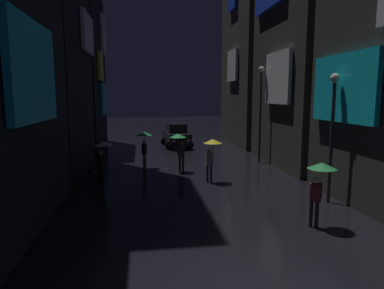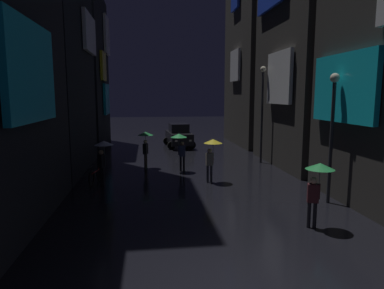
# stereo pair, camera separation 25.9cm
# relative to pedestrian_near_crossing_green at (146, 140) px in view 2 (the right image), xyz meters

# --- Properties ---
(ground_plane) EXTENTS (120.00, 120.00, 0.00)m
(ground_plane) POSITION_rel_pedestrian_near_crossing_green_xyz_m (2.18, -13.01, -1.67)
(ground_plane) COLOR black
(building_left_far) EXTENTS (4.25, 7.85, 12.15)m
(building_left_far) POSITION_rel_pedestrian_near_crossing_green_xyz_m (-5.30, 8.92, 4.41)
(building_left_far) COLOR black
(building_left_far) RESTS_ON ground
(building_right_far) EXTENTS (4.25, 8.45, 18.44)m
(building_right_far) POSITION_rel_pedestrian_near_crossing_green_xyz_m (9.67, 9.22, 7.55)
(building_right_far) COLOR #33302D
(building_right_far) RESTS_ON ground
(pedestrian_near_crossing_green) EXTENTS (0.90, 0.90, 2.12)m
(pedestrian_near_crossing_green) POSITION_rel_pedestrian_near_crossing_green_xyz_m (0.00, 0.00, 0.00)
(pedestrian_near_crossing_green) COLOR #38332D
(pedestrian_near_crossing_green) RESTS_ON ground
(pedestrian_far_right_green) EXTENTS (0.90, 0.90, 2.12)m
(pedestrian_far_right_green) POSITION_rel_pedestrian_near_crossing_green_xyz_m (5.43, -9.89, 0.00)
(pedestrian_far_right_green) COLOR black
(pedestrian_far_right_green) RESTS_ON ground
(pedestrian_midstreet_centre_yellow) EXTENTS (0.90, 0.90, 2.12)m
(pedestrian_midstreet_centre_yellow) POSITION_rel_pedestrian_near_crossing_green_xyz_m (3.21, -3.72, 0.00)
(pedestrian_midstreet_centre_yellow) COLOR #2D2D38
(pedestrian_midstreet_centre_yellow) RESTS_ON ground
(pedestrian_midstreet_left_green) EXTENTS (0.90, 0.90, 2.12)m
(pedestrian_midstreet_left_green) POSITION_rel_pedestrian_near_crossing_green_xyz_m (1.90, -1.14, 0.00)
(pedestrian_midstreet_left_green) COLOR black
(pedestrian_midstreet_left_green) RESTS_ON ground
(pedestrian_foreground_right_clear) EXTENTS (0.90, 0.90, 2.12)m
(pedestrian_foreground_right_clear) POSITION_rel_pedestrian_near_crossing_green_xyz_m (-1.95, -3.60, 0.00)
(pedestrian_foreground_right_clear) COLOR black
(pedestrian_foreground_right_clear) RESTS_ON ground
(bicycle_parked_at_storefront) EXTENTS (0.40, 1.80, 0.96)m
(bicycle_parked_at_storefront) POSITION_rel_pedestrian_near_crossing_green_xyz_m (-2.42, -3.10, -1.28)
(bicycle_parked_at_storefront) COLOR black
(bicycle_parked_at_storefront) RESTS_ON ground
(car_distant) EXTENTS (2.47, 4.25, 1.92)m
(car_distant) POSITION_rel_pedestrian_near_crossing_green_xyz_m (2.66, 7.98, -0.74)
(car_distant) COLOR black
(car_distant) RESTS_ON ground
(streetlamp_right_far) EXTENTS (0.36, 0.36, 5.97)m
(streetlamp_right_far) POSITION_rel_pedestrian_near_crossing_green_xyz_m (7.18, 0.67, 2.02)
(streetlamp_right_far) COLOR #2D2D33
(streetlamp_right_far) RESTS_ON ground
(streetlamp_right_near) EXTENTS (0.36, 0.36, 5.05)m
(streetlamp_right_near) POSITION_rel_pedestrian_near_crossing_green_xyz_m (7.18, -7.51, 1.53)
(streetlamp_right_near) COLOR #2D2D33
(streetlamp_right_near) RESTS_ON ground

